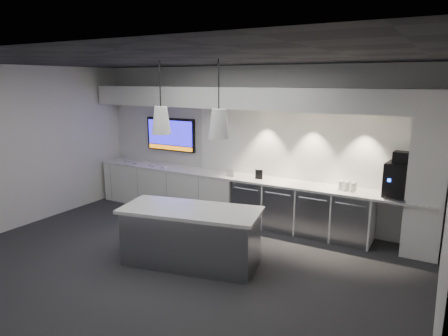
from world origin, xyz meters
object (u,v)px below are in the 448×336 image
Objects in this scene: bin at (140,234)px; coffee_machine at (399,178)px; island at (191,236)px; wall_tv at (171,134)px.

coffee_machine is at bearing 28.46° from bin.
island is at bearing -5.21° from bin.
coffee_machine reaches higher than bin.
bin is 4.30m from coffee_machine.
bin is at bearing 162.71° from island.
coffee_machine is at bearing 27.01° from island.
island is 3.01× the size of coffee_machine.
island is (2.12, -2.35, -1.12)m from wall_tv.
island is at bearing -47.94° from wall_tv.
bin is at bearing -145.15° from coffee_machine.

